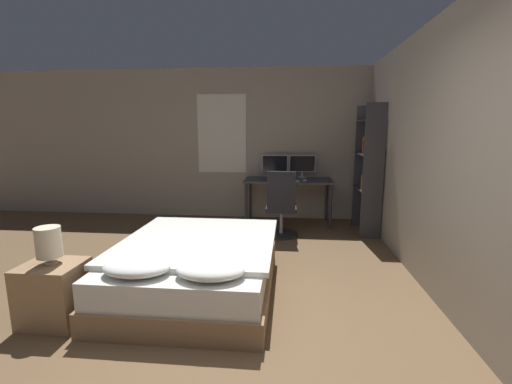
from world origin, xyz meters
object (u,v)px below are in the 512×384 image
at_px(bookshelf, 369,164).
at_px(monitor_right, 302,165).
at_px(nightstand, 54,293).
at_px(keyboard, 288,181).
at_px(bedside_lamp, 49,242).
at_px(desk, 288,185).
at_px(office_chair, 281,211).
at_px(bed, 197,266).
at_px(monitor_left, 275,164).
at_px(computer_mouse, 305,181).

bearing_deg(bookshelf, monitor_right, 144.22).
relative_size(nightstand, keyboard, 1.43).
bearing_deg(keyboard, bedside_lamp, -122.03).
relative_size(nightstand, bookshelf, 0.26).
height_order(nightstand, keyboard, keyboard).
distance_m(desk, office_chair, 0.84).
height_order(bed, bookshelf, bookshelf).
bearing_deg(keyboard, monitor_left, 116.78).
xyz_separation_m(monitor_right, keyboard, (-0.24, -0.48, -0.22)).
bearing_deg(computer_mouse, bedside_lamp, -125.49).
bearing_deg(keyboard, computer_mouse, 0.00).
bearing_deg(monitor_left, office_chair, -81.88).
height_order(monitor_left, bookshelf, bookshelf).
bearing_deg(bedside_lamp, bed, 33.37).
height_order(bedside_lamp, bookshelf, bookshelf).
relative_size(bed, keyboard, 5.29).
bearing_deg(bookshelf, keyboard, 169.35).
distance_m(bedside_lamp, monitor_right, 4.21).
height_order(bedside_lamp, office_chair, office_chair).
height_order(monitor_left, keyboard, monitor_left).
relative_size(nightstand, desk, 0.35).
height_order(computer_mouse, bookshelf, bookshelf).
xyz_separation_m(computer_mouse, office_chair, (-0.37, -0.55, -0.39)).
height_order(nightstand, computer_mouse, computer_mouse).
xyz_separation_m(monitor_left, bookshelf, (1.48, -0.71, 0.09)).
xyz_separation_m(office_chair, bookshelf, (1.33, 0.31, 0.70)).
bearing_deg(bookshelf, bed, -134.35).
bearing_deg(nightstand, monitor_left, 64.66).
height_order(bed, nightstand, bed).
xyz_separation_m(desk, bookshelf, (1.24, -0.47, 0.41)).
bearing_deg(monitor_left, bed, -102.72).
bearing_deg(nightstand, bed, 33.37).
height_order(monitor_left, office_chair, monitor_left).
distance_m(monitor_left, bookshelf, 1.65).
bearing_deg(bed, office_chair, 66.80).
relative_size(computer_mouse, bookshelf, 0.04).
distance_m(monitor_right, bookshelf, 1.23).
bearing_deg(office_chair, computer_mouse, 56.05).
bearing_deg(monitor_right, desk, -135.07).
xyz_separation_m(monitor_right, computer_mouse, (0.03, -0.48, -0.21)).
height_order(bedside_lamp, computer_mouse, bedside_lamp).
bearing_deg(monitor_right, computer_mouse, -86.71).
distance_m(monitor_left, monitor_right, 0.49).
xyz_separation_m(nightstand, keyboard, (1.94, 3.10, 0.53)).
height_order(desk, monitor_right, monitor_right).
bearing_deg(computer_mouse, desk, 138.55).
bearing_deg(nightstand, desk, 59.85).
bearing_deg(monitor_left, bookshelf, -25.80).
bearing_deg(monitor_right, bedside_lamp, -121.36).
bearing_deg(computer_mouse, bed, -115.82).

